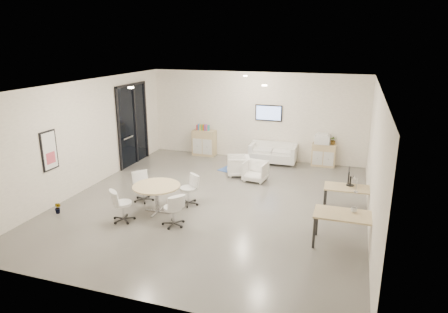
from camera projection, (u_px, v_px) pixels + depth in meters
room_shell at (214, 146)px, 10.57m from camera, size 9.60×10.60×4.80m
glass_door at (133, 122)px, 14.07m from camera, size 0.09×1.90×2.85m
artwork at (49, 151)px, 10.33m from camera, size 0.05×0.54×1.04m
wall_tv at (269, 113)px, 14.44m from camera, size 0.98×0.06×0.58m
ceiling_spots at (217, 82)px, 10.94m from camera, size 3.14×4.14×0.03m
sideboard_left at (204, 143)px, 15.34m from camera, size 0.87×0.45×0.98m
sideboard_right at (324, 155)px, 14.03m from camera, size 0.81×0.39×0.81m
books at (203, 127)px, 15.18m from camera, size 0.50×0.14×0.22m
printer at (323, 139)px, 13.90m from camera, size 0.52×0.44×0.36m
loveseat at (273, 154)px, 14.41m from camera, size 1.67×0.87×0.62m
blue_rug at (243, 170)px, 13.64m from camera, size 1.70×1.36×0.01m
armchair_left at (238, 165)px, 13.08m from camera, size 0.85×0.88×0.73m
armchair_right at (255, 170)px, 12.56m from camera, size 0.75×0.71×0.70m
desk_rear at (350, 190)px, 10.26m from camera, size 1.29×0.68×0.66m
desk_front at (348, 218)px, 8.49m from camera, size 1.43×0.72×0.75m
monitor at (349, 177)px, 10.32m from camera, size 0.20×0.50×0.44m
round_table at (157, 188)px, 10.19m from camera, size 1.22×1.22×0.74m
meeting_chairs at (157, 197)px, 10.26m from camera, size 2.25×2.25×0.82m
plant_cabinet at (333, 141)px, 13.80m from camera, size 0.28×0.31×0.24m
plant_floor at (58, 211)px, 10.27m from camera, size 0.17×0.31×0.14m
cup at (354, 209)px, 8.56m from camera, size 0.16×0.15×0.13m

